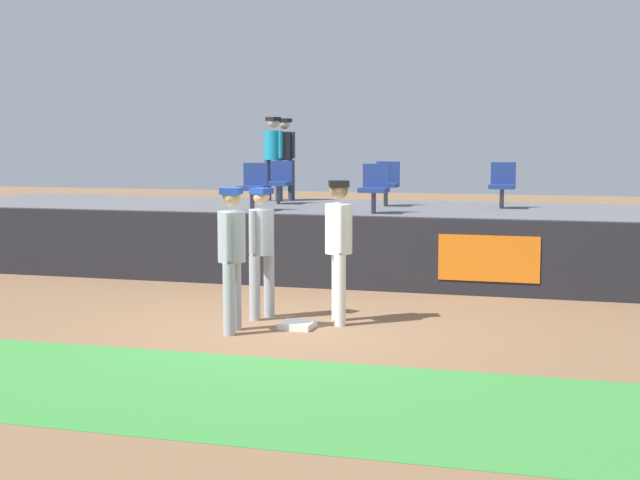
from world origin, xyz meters
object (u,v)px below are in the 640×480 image
seat_back_left (280,180)px  seat_front_center (375,186)px  spectator_hooded (285,153)px  spectator_capped (273,152)px  seat_back_right (502,183)px  seat_front_left (253,184)px  player_fielder_home (339,241)px  first_base (297,325)px  seat_back_center (387,181)px  player_runner_visitor (262,243)px  player_coach_visitor (232,249)px

seat_back_left → seat_front_center: same height
spectator_hooded → spectator_capped: 0.33m
seat_back_right → spectator_hooded: spectator_hooded is taller
seat_front_left → seat_front_center: same height
spectator_capped → seat_front_left: bearing=123.0°
player_fielder_home → seat_front_center: (-0.49, 4.12, 0.51)m
seat_back_right → spectator_capped: bearing=170.1°
first_base → seat_back_right: seat_back_right is taller
spectator_hooded → spectator_capped: bearing=73.0°
player_fielder_home → seat_back_center: size_ratio=2.17×
player_runner_visitor → spectator_hooded: size_ratio=1.01×
seat_back_left → spectator_hooded: bearing=103.2°
seat_back_left → seat_back_right: (4.30, 0.00, 0.00)m
spectator_hooded → player_fielder_home: bearing=123.5°
seat_front_center → player_coach_visitor: bearing=-96.7°
spectator_hooded → player_coach_visitor: bearing=114.0°
seat_front_left → spectator_hooded: (-0.39, 2.91, 0.51)m
seat_back_center → seat_front_center: (0.18, -1.80, 0.00)m
seat_back_center → seat_front_center: same height
seat_back_right → player_runner_visitor: bearing=-113.2°
player_coach_visitor → spectator_capped: spectator_capped is taller
player_coach_visitor → seat_back_right: bearing=151.7°
player_runner_visitor → spectator_capped: (-2.18, 6.73, 1.09)m
player_runner_visitor → seat_back_left: seat_back_left is taller
player_fielder_home → seat_front_center: 4.18m
player_coach_visitor → seat_back_right: size_ratio=2.09×
first_base → seat_back_right: 6.84m
spectator_hooded → seat_back_center: bearing=165.0°
player_coach_visitor → seat_back_left: size_ratio=2.09×
spectator_capped → spectator_hooded: bearing=-95.6°
seat_back_left → seat_back_right: same height
seat_back_center → spectator_hooded: 2.70m
seat_front_left → player_coach_visitor: bearing=-72.4°
player_coach_visitor → spectator_hooded: size_ratio=1.04×
first_base → spectator_capped: spectator_capped is taller
seat_front_left → seat_back_right: bearing=23.3°
player_coach_visitor → player_runner_visitor: bearing=169.8°
seat_back_left → player_runner_visitor: bearing=-73.3°
player_coach_visitor → spectator_capped: 8.04m
player_fielder_home → seat_front_left: (-2.69, 4.12, 0.50)m
seat_back_right → first_base: bearing=-106.5°
seat_back_left → spectator_capped: bearing=116.7°
seat_back_left → seat_front_center: size_ratio=1.00×
first_base → player_runner_visitor: (-0.64, 0.49, 0.95)m
player_coach_visitor → seat_back_center: 6.89m
first_base → player_runner_visitor: size_ratio=0.23×
first_base → player_runner_visitor: bearing=142.7°
first_base → seat_back_center: (-0.27, 6.40, 1.52)m
seat_front_left → seat_back_center: same height
spectator_hooded → spectator_capped: size_ratio=0.99×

